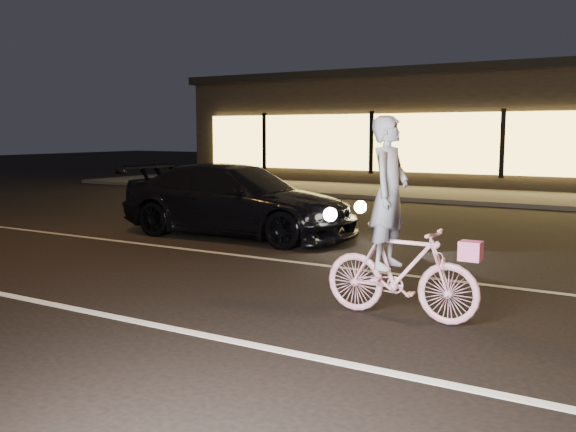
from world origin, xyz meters
The scene contains 7 objects.
ground centered at (0.00, 0.00, 0.00)m, with size 90.00×90.00×0.00m, color black.
lane_stripe_near centered at (0.00, -1.50, 0.00)m, with size 60.00×0.12×0.01m, color silver.
lane_stripe_far centered at (0.00, 2.00, 0.00)m, with size 60.00×0.10×0.01m, color gray.
sidewalk centered at (0.00, 13.00, 0.06)m, with size 30.00×4.00×0.12m, color #383533.
storefront centered at (0.00, 18.97, 2.15)m, with size 25.40×8.42×4.20m.
cyclist centered at (2.22, 0.02, 0.76)m, with size 1.69×0.58×2.12m.
sedan centered at (-2.34, 3.59, 0.68)m, with size 4.72×2.00×1.36m.
Camera 1 is at (4.62, -6.24, 1.95)m, focal length 40.00 mm.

